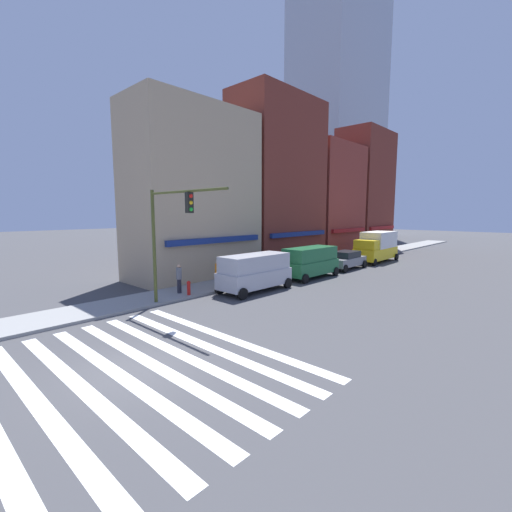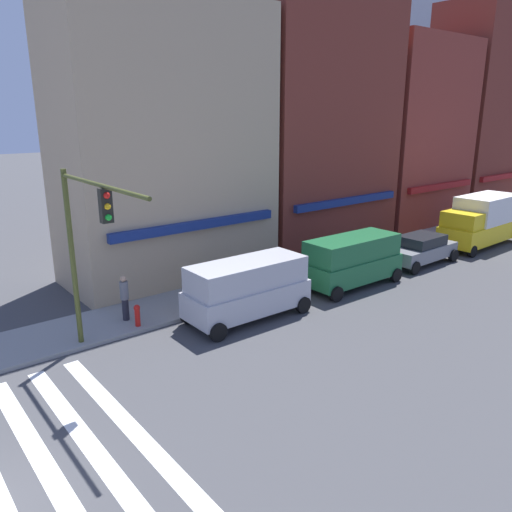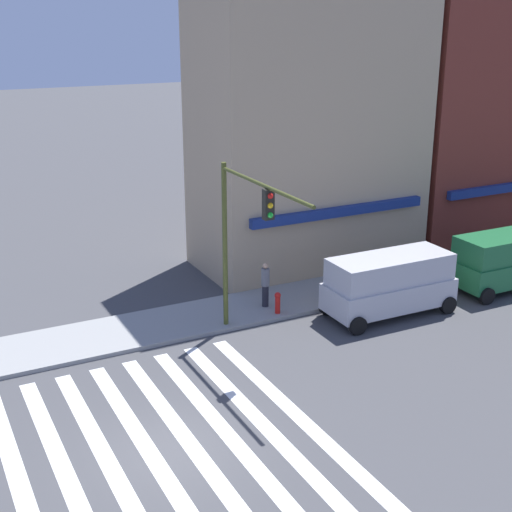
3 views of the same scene
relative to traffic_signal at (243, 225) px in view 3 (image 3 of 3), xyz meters
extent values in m
plane|color=#424244|center=(-4.56, -4.95, -4.28)|extent=(200.00, 200.00, 0.00)
cube|color=gray|center=(-4.56, 2.55, -4.21)|extent=(120.00, 3.00, 0.15)
cube|color=silver|center=(-8.39, -4.95, -4.28)|extent=(0.48, 10.80, 0.01)
cube|color=silver|center=(-7.30, -4.95, -4.28)|extent=(0.48, 10.80, 0.01)
cube|color=silver|center=(-6.20, -4.95, -4.28)|extent=(0.48, 10.80, 0.01)
cube|color=silver|center=(-5.11, -4.95, -4.28)|extent=(0.48, 10.80, 0.01)
cube|color=silver|center=(-4.02, -4.95, -4.28)|extent=(0.48, 10.80, 0.01)
cube|color=silver|center=(-2.93, -4.95, -4.28)|extent=(0.48, 10.80, 0.01)
cube|color=silver|center=(-1.83, -4.95, -4.28)|extent=(0.48, 10.80, 0.01)
cube|color=silver|center=(-0.74, -4.95, -4.28)|extent=(0.48, 10.80, 0.01)
cube|color=tan|center=(6.46, 6.55, 2.09)|extent=(9.88, 5.00, 12.75)
cube|color=navy|center=(6.46, 3.90, -1.28)|extent=(8.40, 0.30, 0.40)
cube|color=maroon|center=(16.53, 6.55, 3.63)|extent=(9.60, 5.00, 15.82)
cylinder|color=#474C1E|center=(0.00, 1.45, -1.21)|extent=(0.18, 0.18, 6.13)
cylinder|color=#474C1E|center=(0.00, -1.48, 1.65)|extent=(0.12, 5.85, 0.12)
cube|color=black|center=(0.00, -1.77, 1.13)|extent=(0.32, 0.24, 0.95)
sphere|color=red|center=(0.00, -1.90, 1.42)|extent=(0.18, 0.18, 0.18)
sphere|color=#EAAD14|center=(0.00, -1.90, 1.12)|extent=(0.18, 0.18, 0.18)
sphere|color=green|center=(0.00, -1.90, 0.82)|extent=(0.18, 0.18, 0.18)
cube|color=#B7B7BC|center=(6.03, -0.25, -3.44)|extent=(5.02, 2.05, 1.00)
cube|color=#B7B7BC|center=(6.03, -0.25, -2.44)|extent=(4.77, 1.89, 1.00)
cylinder|color=black|center=(3.94, 0.75, -3.94)|extent=(0.68, 0.22, 0.68)
cylinder|color=black|center=(3.94, -1.25, -3.94)|extent=(0.68, 0.22, 0.68)
cylinder|color=black|center=(8.13, 0.75, -3.94)|extent=(0.68, 0.22, 0.68)
cylinder|color=black|center=(8.13, -1.25, -3.94)|extent=(0.68, 0.22, 0.68)
cube|color=#1E6638|center=(12.21, -0.25, -3.44)|extent=(5.02, 2.06, 1.00)
cube|color=#1E6638|center=(12.21, -0.25, -2.44)|extent=(4.77, 1.90, 1.00)
cylinder|color=black|center=(10.12, 0.75, -3.94)|extent=(0.68, 0.22, 0.68)
cylinder|color=black|center=(10.12, -1.25, -3.94)|extent=(0.68, 0.22, 0.68)
cylinder|color=#23232D|center=(4.67, 1.79, -3.71)|extent=(0.26, 0.26, 0.85)
cylinder|color=orange|center=(4.67, 1.79, -2.93)|extent=(0.32, 0.32, 0.70)
sphere|color=tan|center=(4.67, 1.79, -2.47)|extent=(0.22, 0.22, 0.22)
cylinder|color=#23232D|center=(2.06, 2.26, -3.71)|extent=(0.26, 0.26, 0.85)
cylinder|color=slate|center=(2.06, 2.26, -2.93)|extent=(0.32, 0.32, 0.70)
sphere|color=tan|center=(2.06, 2.26, -2.47)|extent=(0.22, 0.22, 0.22)
cylinder|color=red|center=(2.15, 1.45, -3.81)|extent=(0.20, 0.20, 0.65)
sphere|color=red|center=(2.15, 1.45, -3.41)|extent=(0.24, 0.24, 0.24)
camera|label=1|loc=(-9.52, -14.85, 0.66)|focal=24.00mm
camera|label=2|loc=(-5.21, -14.78, 3.55)|focal=35.00mm
camera|label=3|loc=(-9.95, -20.30, 6.63)|focal=50.00mm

